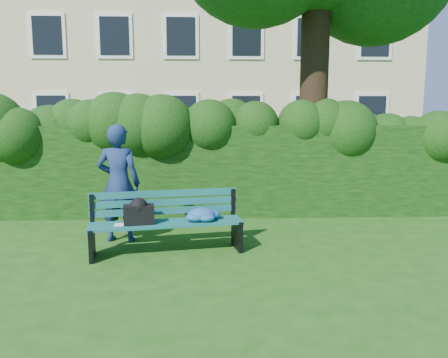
{
  "coord_description": "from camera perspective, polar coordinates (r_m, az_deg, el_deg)",
  "views": [
    {
      "loc": [
        -0.29,
        -6.58,
        2.04
      ],
      "look_at": [
        0.0,
        0.6,
        0.95
      ],
      "focal_mm": 35.0,
      "sensor_mm": 36.0,
      "label": 1
    }
  ],
  "objects": [
    {
      "name": "hedge",
      "position": [
        8.86,
        -0.41,
        1.23
      ],
      "size": [
        10.0,
        1.0,
        1.8
      ],
      "color": "black",
      "rests_on": "ground"
    },
    {
      "name": "ground",
      "position": [
        6.89,
        0.2,
        -8.59
      ],
      "size": [
        80.0,
        80.0,
        0.0
      ],
      "primitive_type": "plane",
      "color": "#1D4913",
      "rests_on": "ground"
    },
    {
      "name": "man_reading",
      "position": [
        7.1,
        -13.59,
        -0.55
      ],
      "size": [
        0.74,
        0.53,
        1.87
      ],
      "primitive_type": "imported",
      "rotation": [
        0.0,
        0.0,
        3.01
      ],
      "color": "navy",
      "rests_on": "ground"
    },
    {
      "name": "apartment_building",
      "position": [
        20.95,
        -1.55,
        19.52
      ],
      "size": [
        16.0,
        8.08,
        12.0
      ],
      "color": "#C8B486",
      "rests_on": "ground"
    },
    {
      "name": "park_bench",
      "position": [
        6.46,
        -7.14,
        -5.16
      ],
      "size": [
        2.27,
        0.94,
        0.89
      ],
      "rotation": [
        0.0,
        0.0,
        0.18
      ],
      "color": "#0F4B42",
      "rests_on": "ground"
    }
  ]
}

